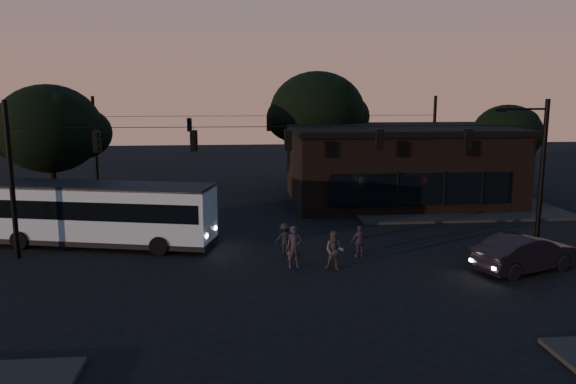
{
  "coord_description": "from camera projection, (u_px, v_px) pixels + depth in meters",
  "views": [
    {
      "loc": [
        -2.47,
        -22.95,
        7.93
      ],
      "look_at": [
        0.0,
        4.0,
        3.0
      ],
      "focal_mm": 35.0,
      "sensor_mm": 36.0,
      "label": 1
    }
  ],
  "objects": [
    {
      "name": "car",
      "position": [
        526.0,
        253.0,
        24.83
      ],
      "size": [
        5.34,
        3.41,
        1.66
      ],
      "primitive_type": "imported",
      "rotation": [
        0.0,
        0.0,
        1.93
      ],
      "color": "black",
      "rests_on": "ground"
    },
    {
      "name": "signal_rig_far",
      "position": [
        269.0,
        139.0,
        42.97
      ],
      "size": [
        26.24,
        0.3,
        7.5
      ],
      "color": "black",
      "rests_on": "ground"
    },
    {
      "name": "tree_left",
      "position": [
        49.0,
        129.0,
        34.61
      ],
      "size": [
        6.4,
        6.4,
        8.3
      ],
      "color": "black",
      "rests_on": "ground"
    },
    {
      "name": "signal_rig_near",
      "position": [
        288.0,
        163.0,
        27.25
      ],
      "size": [
        26.24,
        0.3,
        7.5
      ],
      "color": "black",
      "rests_on": "ground"
    },
    {
      "name": "sidewalk_far_right",
      "position": [
        447.0,
        205.0,
        38.91
      ],
      "size": [
        14.0,
        10.0,
        0.15
      ],
      "primitive_type": "cube",
      "color": "black",
      "rests_on": "ground"
    },
    {
      "name": "building",
      "position": [
        398.0,
        164.0,
        40.1
      ],
      "size": [
        15.4,
        10.41,
        5.4
      ],
      "color": "black",
      "rests_on": "ground"
    },
    {
      "name": "pedestrian_d",
      "position": [
        285.0,
        239.0,
        27.41
      ],
      "size": [
        1.0,
        0.58,
        1.55
      ],
      "primitive_type": "imported",
      "rotation": [
        0.0,
        0.0,
        3.15
      ],
      "color": "black",
      "rests_on": "ground"
    },
    {
      "name": "bus",
      "position": [
        104.0,
        211.0,
        28.74
      ],
      "size": [
        11.72,
        5.22,
        3.22
      ],
      "rotation": [
        0.0,
        0.0,
        -0.23
      ],
      "color": "#95AFBE",
      "rests_on": "ground"
    },
    {
      "name": "pedestrian_a",
      "position": [
        294.0,
        247.0,
        25.27
      ],
      "size": [
        0.75,
        0.54,
        1.92
      ],
      "primitive_type": "imported",
      "rotation": [
        0.0,
        0.0,
        0.12
      ],
      "color": "#241F27",
      "rests_on": "ground"
    },
    {
      "name": "pedestrian_b",
      "position": [
        334.0,
        251.0,
        24.96
      ],
      "size": [
        1.03,
        0.91,
        1.76
      ],
      "primitive_type": "imported",
      "rotation": [
        0.0,
        0.0,
        -0.34
      ],
      "color": "#3B3736",
      "rests_on": "ground"
    },
    {
      "name": "tree_right",
      "position": [
        507.0,
        134.0,
        42.55
      ],
      "size": [
        5.2,
        5.2,
        6.86
      ],
      "color": "black",
      "rests_on": "ground"
    },
    {
      "name": "sidewalk_far_left",
      "position": [
        61.0,
        212.0,
        36.58
      ],
      "size": [
        14.0,
        10.0,
        0.15
      ],
      "primitive_type": "cube",
      "color": "black",
      "rests_on": "ground"
    },
    {
      "name": "pedestrian_c",
      "position": [
        360.0,
        241.0,
        26.91
      ],
      "size": [
        0.97,
        0.59,
        1.54
      ],
      "primitive_type": "imported",
      "rotation": [
        0.0,
        0.0,
        3.39
      ],
      "color": "#352B35",
      "rests_on": "ground"
    },
    {
      "name": "ground",
      "position": [
        296.0,
        277.0,
        24.13
      ],
      "size": [
        120.0,
        120.0,
        0.0
      ],
      "primitive_type": "plane",
      "color": "black",
      "rests_on": "ground"
    },
    {
      "name": "tree_behind",
      "position": [
        317.0,
        112.0,
        44.93
      ],
      "size": [
        7.6,
        7.6,
        9.43
      ],
      "color": "black",
      "rests_on": "ground"
    }
  ]
}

